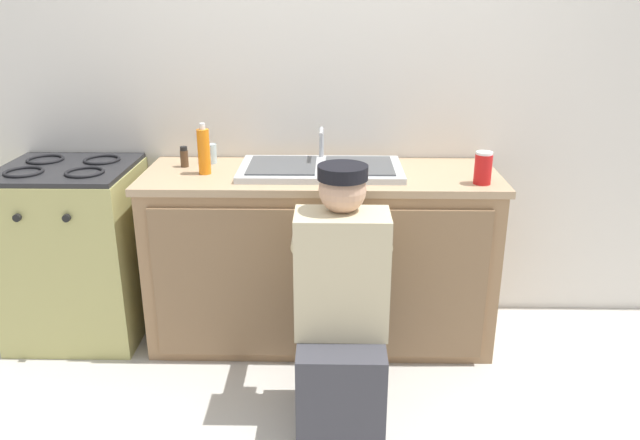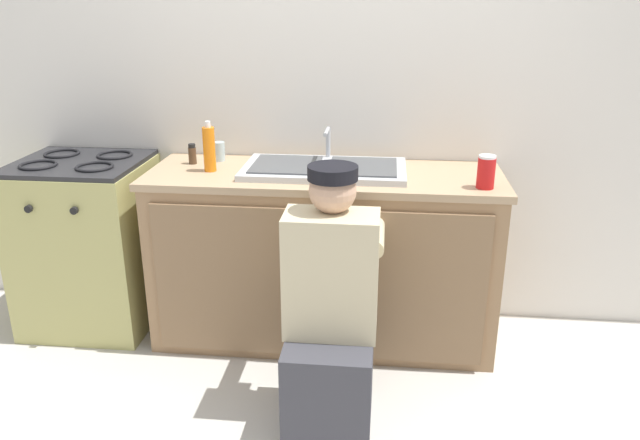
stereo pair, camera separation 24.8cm
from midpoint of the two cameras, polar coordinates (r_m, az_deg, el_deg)
name	(u,v)px [view 2 (the right image)]	position (r m, az deg, el deg)	size (l,w,h in m)	color
ground_plane	(318,362)	(3.19, 2.09, -12.90)	(12.00, 12.00, 0.00)	beige
back_wall	(331,90)	(3.36, 3.19, 11.74)	(6.00, 0.10, 2.50)	silver
counter_cabinet	(324,259)	(3.24, 2.56, -3.67)	(1.72, 0.62, 0.86)	#997551
countertop	(324,176)	(3.10, 2.70, 4.05)	(1.76, 0.62, 0.04)	tan
sink_double_basin	(324,168)	(3.09, 2.72, 4.72)	(0.80, 0.44, 0.19)	silver
stove_range	(89,243)	(3.54, -18.52, -2.07)	(0.65, 0.62, 0.93)	tan
plumber_person	(330,320)	(2.61, 3.72, -9.20)	(0.42, 0.61, 1.10)	#3F3F47
spice_bottle_pepper	(192,154)	(3.28, -9.48, 5.94)	(0.04, 0.04, 0.10)	#513823
soda_cup_red	(486,172)	(2.94, 17.31, 4.19)	(0.08, 0.08, 0.15)	red
water_glass	(219,151)	(3.32, -7.08, 6.22)	(0.06, 0.06, 0.10)	#ADC6CC
soap_bottle_orange	(209,149)	(3.11, -7.85, 6.46)	(0.06, 0.06, 0.25)	orange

